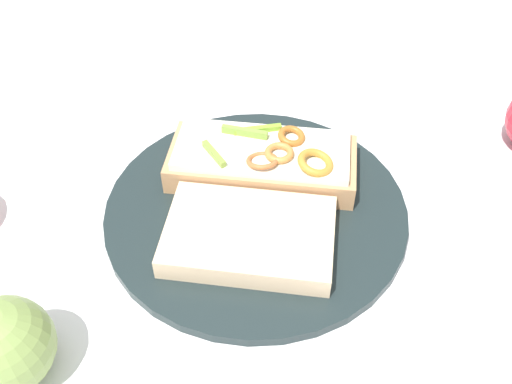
# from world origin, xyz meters

# --- Properties ---
(ground_plane) EXTENTS (2.00, 2.00, 0.00)m
(ground_plane) POSITION_xyz_m (0.00, 0.00, 0.00)
(ground_plane) COLOR silver
(ground_plane) RESTS_ON ground
(plate) EXTENTS (0.29, 0.29, 0.01)m
(plate) POSITION_xyz_m (0.00, 0.00, 0.01)
(plate) COLOR #1D2829
(plate) RESTS_ON ground_plane
(sandwich) EXTENTS (0.10, 0.19, 0.05)m
(sandwich) POSITION_xyz_m (0.05, 0.00, 0.03)
(sandwich) COLOR tan
(sandwich) RESTS_ON plate
(bread_slice_side) EXTENTS (0.12, 0.16, 0.02)m
(bread_slice_side) POSITION_xyz_m (-0.05, -0.01, 0.02)
(bread_slice_side) COLOR beige
(bread_slice_side) RESTS_ON plate
(apple_2) EXTENTS (0.11, 0.11, 0.07)m
(apple_2) POSITION_xyz_m (-0.21, 0.14, 0.04)
(apple_2) COLOR #819D4D
(apple_2) RESTS_ON ground_plane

